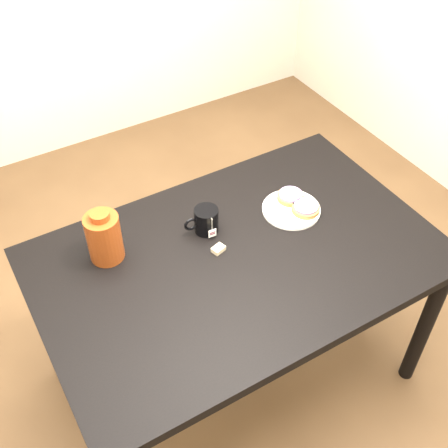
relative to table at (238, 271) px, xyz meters
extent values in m
plane|color=brown|center=(0.00, 0.00, -0.67)|extent=(4.00, 4.00, 0.00)
cube|color=black|center=(0.00, 0.00, 0.06)|extent=(1.40, 0.90, 0.04)
cylinder|color=black|center=(0.64, -0.39, -0.31)|extent=(0.06, 0.06, 0.71)
cylinder|color=black|center=(-0.64, 0.39, -0.31)|extent=(0.06, 0.06, 0.71)
cylinder|color=black|center=(0.64, 0.39, -0.31)|extent=(0.06, 0.06, 0.71)
cylinder|color=white|center=(0.29, 0.10, 0.09)|extent=(0.22, 0.22, 0.01)
torus|color=white|center=(0.29, 0.10, 0.10)|extent=(0.22, 0.22, 0.01)
cylinder|color=brown|center=(0.32, 0.14, 0.10)|extent=(0.11, 0.11, 0.02)
cylinder|color=gray|center=(0.32, 0.14, 0.12)|extent=(0.09, 0.09, 0.01)
cylinder|color=brown|center=(0.33, 0.06, 0.10)|extent=(0.14, 0.14, 0.02)
cylinder|color=gray|center=(0.33, 0.06, 0.12)|extent=(0.12, 0.12, 0.01)
cylinder|color=black|center=(-0.03, 0.17, 0.13)|extent=(0.09, 0.09, 0.10)
cylinder|color=black|center=(-0.03, 0.17, 0.17)|extent=(0.08, 0.08, 0.00)
torus|color=black|center=(-0.09, 0.17, 0.14)|extent=(0.05, 0.01, 0.05)
cylinder|color=beige|center=(-0.04, 0.12, 0.15)|extent=(0.00, 0.00, 0.05)
cube|color=white|center=(-0.04, 0.12, 0.11)|extent=(0.03, 0.00, 0.03)
cube|color=#C6B793|center=(-0.05, 0.06, 0.09)|extent=(0.05, 0.04, 0.02)
cylinder|color=#5C210C|center=(-0.39, 0.23, 0.17)|extent=(0.14, 0.14, 0.18)
cylinder|color=#5C210C|center=(-0.39, 0.23, 0.27)|extent=(0.07, 0.07, 0.02)
camera|label=1|loc=(-0.72, -1.13, 1.52)|focal=45.00mm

